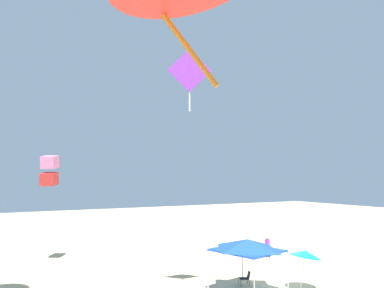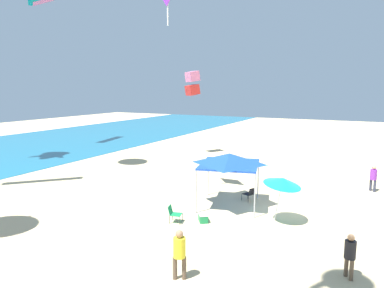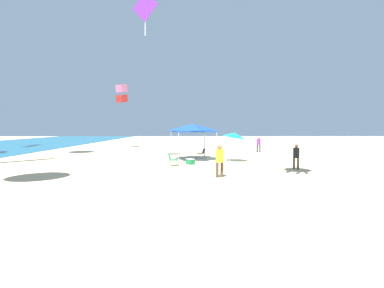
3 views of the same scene
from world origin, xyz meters
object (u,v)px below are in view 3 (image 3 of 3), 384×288
person_watching_sky (296,155)px  kite_diamond_purple (145,8)px  kite_box_pink (122,93)px  person_far_stroller (220,158)px  folding_chair_left_of_tent (172,159)px  folding_chair_facing_ocean (202,152)px  beach_umbrella (234,135)px  person_kite_handler (259,143)px  cooler_box (190,162)px  canopy_tent (193,128)px

person_watching_sky → kite_diamond_purple: 16.06m
kite_box_pink → kite_diamond_purple: bearing=-37.0°
person_far_stroller → folding_chair_left_of_tent: bearing=-86.0°
kite_box_pink → person_far_stroller: bearing=-32.4°
person_far_stroller → kite_box_pink: size_ratio=0.74×
kite_box_pink → folding_chair_facing_ocean: bearing=-18.7°
folding_chair_left_of_tent → folding_chair_facing_ocean: same height
beach_umbrella → kite_box_pink: size_ratio=1.02×
kite_diamond_purple → person_kite_handler: bearing=60.0°
folding_chair_facing_ocean → person_kite_handler: 8.42m
folding_chair_left_of_tent → person_watching_sky: (-1.73, -7.96, 0.47)m
person_watching_sky → kite_box_pink: 24.71m
person_watching_sky → kite_box_pink: bearing=1.6°
cooler_box → person_far_stroller: (-5.13, -1.53, 0.83)m
canopy_tent → beach_umbrella: (-1.27, -3.22, -0.55)m
cooler_box → person_kite_handler: (9.63, -7.39, 0.78)m
folding_chair_facing_ocean → beach_umbrella: bearing=68.4°
canopy_tent → folding_chair_left_of_tent: 4.45m
folding_chair_left_of_tent → folding_chair_facing_ocean: size_ratio=1.00×
canopy_tent → folding_chair_left_of_tent: size_ratio=4.90×
person_kite_handler → kite_diamond_purple: kite_diamond_purple is taller
cooler_box → person_far_stroller: size_ratio=0.42×
folding_chair_facing_ocean → person_watching_sky: (-6.56, -5.66, 0.47)m
folding_chair_facing_ocean → kite_box_pink: size_ratio=0.34×
cooler_box → kite_box_pink: kite_box_pink is taller
canopy_tent → cooler_box: bearing=175.7°
folding_chair_left_of_tent → person_watching_sky: 8.16m
folding_chair_facing_ocean → person_watching_sky: size_ratio=0.51×
folding_chair_left_of_tent → kite_diamond_purple: size_ratio=0.24×
canopy_tent → person_far_stroller: size_ratio=2.27×
person_far_stroller → beach_umbrella: bearing=-134.0°
person_far_stroller → person_watching_sky: (2.71, -5.16, -0.09)m
canopy_tent → cooler_box: 3.79m
kite_diamond_purple → folding_chair_facing_ocean: bearing=44.3°
cooler_box → person_far_stroller: bearing=-163.3°
cooler_box → kite_box_pink: size_ratio=0.31×
canopy_tent → folding_chair_left_of_tent: (-3.60, 1.49, -2.14)m
kite_diamond_purple → person_watching_sky: bearing=1.2°
beach_umbrella → kite_diamond_purple: size_ratio=0.71×
beach_umbrella → cooler_box: size_ratio=3.30×
beach_umbrella → cooler_box: bearing=115.4°
person_watching_sky → person_kite_handler: size_ratio=0.96×
cooler_box → person_watching_sky: person_watching_sky is taller
folding_chair_facing_ocean → person_far_stroller: size_ratio=0.46×
canopy_tent → beach_umbrella: canopy_tent is taller
folding_chair_left_of_tent → folding_chair_facing_ocean: (4.83, -2.30, 0.00)m
folding_chair_facing_ocean → person_watching_sky: 8.68m
beach_umbrella → person_watching_sky: (-4.05, -3.25, -1.13)m
folding_chair_left_of_tent → kite_box_pink: kite_box_pink is taller
canopy_tent → person_watching_sky: 8.55m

